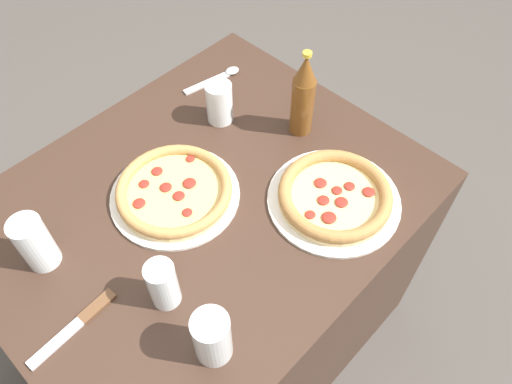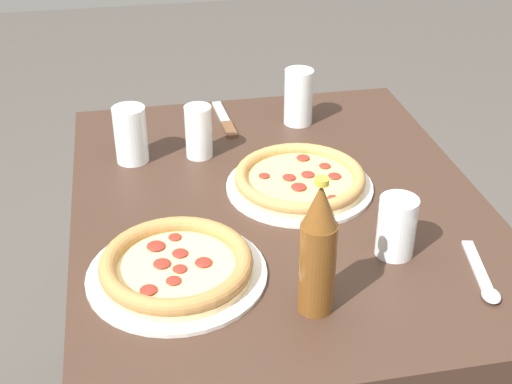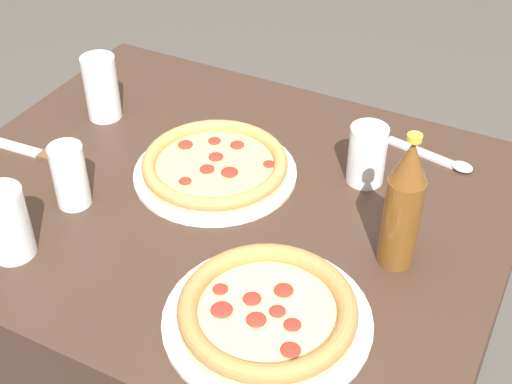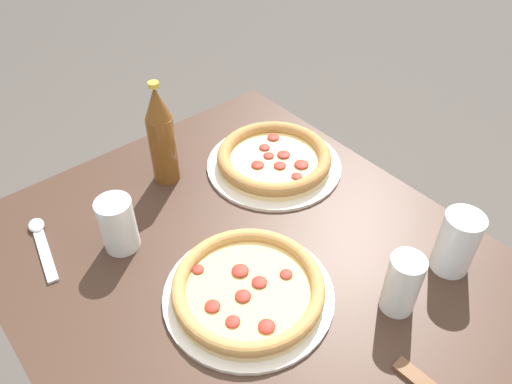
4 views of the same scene
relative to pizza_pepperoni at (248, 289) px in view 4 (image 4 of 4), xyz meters
The scene contains 8 objects.
table 0.40m from the pizza_pepperoni, 53.97° to the right, with size 1.02×0.83×0.76m.
pizza_pepperoni is the anchor object (origin of this frame).
pizza_veggie 0.38m from the pizza_pepperoni, 48.51° to the right, with size 0.31×0.31×0.04m.
glass_lemonade 0.39m from the pizza_pepperoni, 119.33° to the right, with size 0.07×0.07×0.13m.
glass_water 0.28m from the pizza_pepperoni, 23.68° to the left, with size 0.07×0.07×0.11m.
glass_cola 0.26m from the pizza_pepperoni, 134.23° to the right, with size 0.06×0.06×0.12m.
beer_bottle 0.39m from the pizza_pepperoni, 10.22° to the right, with size 0.06×0.06×0.25m.
spoon 0.44m from the pizza_pepperoni, 32.22° to the left, with size 0.18×0.06×0.01m.
Camera 4 is at (-0.46, 0.39, 1.50)m, focal length 35.00 mm.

